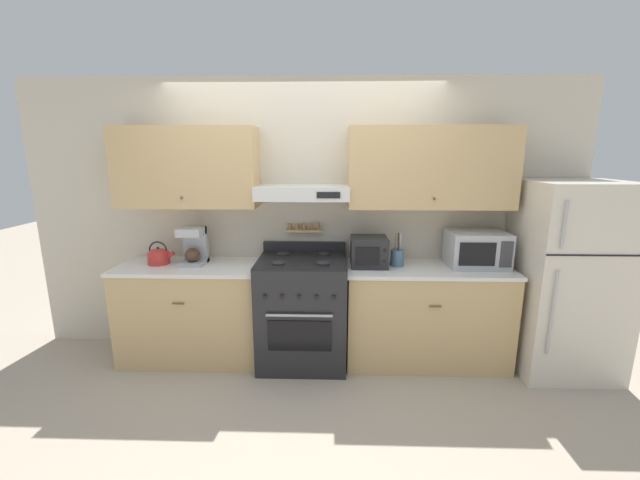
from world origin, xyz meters
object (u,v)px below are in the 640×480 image
object	(u,v)px
refrigerator	(567,278)
microwave	(477,249)
stove_range	(303,311)
utensil_crock	(397,257)
coffee_maker	(194,245)
tea_kettle	(159,256)
toaster_oven	(369,252)

from	to	relation	value
refrigerator	microwave	size ratio (longest dim) A/B	3.32
stove_range	utensil_crock	bearing A→B (deg)	4.68
coffee_maker	microwave	distance (m)	2.53
tea_kettle	microwave	world-z (taller)	microwave
refrigerator	tea_kettle	size ratio (longest dim) A/B	6.73
tea_kettle	toaster_oven	bearing A→B (deg)	-0.05
stove_range	tea_kettle	bearing A→B (deg)	176.97
coffee_maker	microwave	size ratio (longest dim) A/B	0.68
coffee_maker	microwave	xyz separation A→B (m)	(2.53, -0.01, -0.01)
tea_kettle	refrigerator	bearing A→B (deg)	-1.68
stove_range	tea_kettle	xyz separation A→B (m)	(-1.31, 0.07, 0.49)
stove_range	toaster_oven	xyz separation A→B (m)	(0.59, 0.07, 0.54)
stove_range	microwave	distance (m)	1.65
tea_kettle	utensil_crock	size ratio (longest dim) A/B	0.82
microwave	utensil_crock	distance (m)	0.70
tea_kettle	toaster_oven	size ratio (longest dim) A/B	0.77
microwave	utensil_crock	bearing A→B (deg)	-178.54
stove_range	toaster_oven	bearing A→B (deg)	6.51
refrigerator	coffee_maker	distance (m)	3.29
stove_range	tea_kettle	distance (m)	1.40
coffee_maker	utensil_crock	world-z (taller)	coffee_maker
utensil_crock	stove_range	bearing A→B (deg)	-175.32
coffee_maker	refrigerator	bearing A→B (deg)	-2.41
refrigerator	utensil_crock	bearing A→B (deg)	175.83
tea_kettle	utensil_crock	bearing A→B (deg)	0.00
coffee_maker	utensil_crock	distance (m)	1.84
stove_range	toaster_oven	distance (m)	0.80
refrigerator	coffee_maker	bearing A→B (deg)	177.59
utensil_crock	toaster_oven	xyz separation A→B (m)	(-0.25, -0.00, 0.05)
stove_range	toaster_oven	world-z (taller)	toaster_oven
utensil_crock	toaster_oven	distance (m)	0.26
utensil_crock	tea_kettle	bearing A→B (deg)	-180.00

